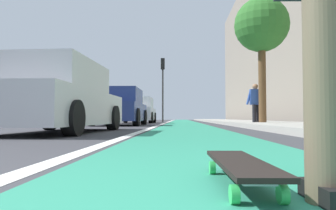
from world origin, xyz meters
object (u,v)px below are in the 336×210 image
parked_car_mid (120,108)px  traffic_light (163,78)px  parked_car_far (137,111)px  skateboard (240,165)px  parked_car_near (58,99)px  street_tree_mid (262,26)px  pedestrian_distant (255,102)px

parked_car_mid → traffic_light: (10.18, -1.19, 2.47)m
parked_car_mid → parked_car_far: (5.69, 0.06, -0.01)m
skateboard → traffic_light: traffic_light is taller
parked_car_near → street_tree_mid: 8.48m
parked_car_mid → parked_car_far: size_ratio=1.00×
street_tree_mid → skateboard: bearing=165.1°
parked_car_near → parked_car_far: 12.05m
parked_car_near → street_tree_mid: bearing=-45.4°
traffic_light → street_tree_mid: 11.85m
parked_car_near → parked_car_far: parked_car_far is taller
parked_car_mid → pedestrian_distant: size_ratio=2.48×
parked_car_mid → parked_car_far: parked_car_mid is taller
traffic_light → pedestrian_distant: 11.72m
traffic_light → skateboard: bearing=-175.9°
parked_car_far → pedestrian_distant: bearing=-139.0°
traffic_light → pedestrian_distant: size_ratio=2.87×
parked_car_far → traffic_light: traffic_light is taller
skateboard → pedestrian_distant: bearing=-13.5°
skateboard → pedestrian_distant: 11.25m
traffic_light → street_tree_mid: street_tree_mid is taller
parked_car_mid → parked_car_near: bearing=179.3°
parked_car_near → street_tree_mid: size_ratio=0.90×
parked_car_mid → traffic_light: bearing=-6.7°
parked_car_far → traffic_light: (4.50, -1.25, 2.48)m
pedestrian_distant → traffic_light: bearing=21.2°
skateboard → pedestrian_distant: size_ratio=0.52×
parked_car_mid → street_tree_mid: size_ratio=0.83×
parked_car_far → street_tree_mid: (-6.51, -5.61, 3.07)m
street_tree_mid → pedestrian_distant: street_tree_mid is taller
skateboard → pedestrian_distant: pedestrian_distant is taller
traffic_light → street_tree_mid: bearing=-158.4°
parked_car_near → parked_car_mid: size_ratio=1.09×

